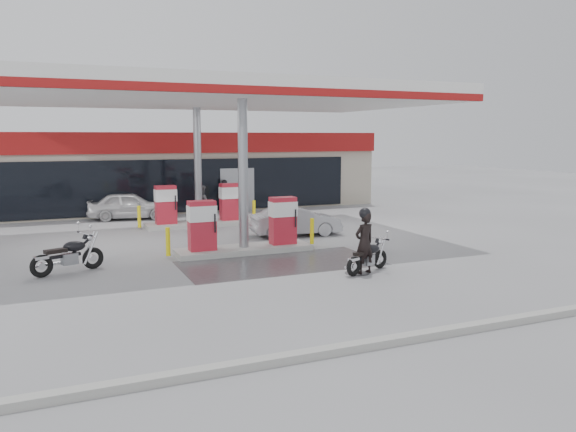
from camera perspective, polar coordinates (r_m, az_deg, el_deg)
name	(u,v)px	position (r m, az deg, el deg)	size (l,w,h in m)	color
ground	(265,265)	(16.86, -2.32, -4.97)	(90.00, 90.00, 0.00)	gray
wet_patch	(281,263)	(17.04, -0.74, -4.82)	(6.00, 3.00, 0.00)	#4C4C4F
drain_cover	(357,273)	(15.94, 7.05, -5.78)	(0.70, 0.70, 0.01)	#38383A
kerb	(399,340)	(10.85, 11.25, -12.21)	(28.00, 0.25, 0.15)	gray
store_building	(163,169)	(31.88, -12.59, 4.67)	(22.00, 8.22, 4.00)	#BCB19D
canopy	(216,96)	(21.22, -7.31, 11.98)	(16.00, 10.02, 5.51)	silver
pump_island_near	(244,231)	(18.57, -4.52, -1.54)	(5.14, 1.30, 1.78)	#9E9E99
pump_island_far	(199,209)	(24.27, -9.05, 0.66)	(5.14, 1.30, 1.78)	#9E9E99
main_motorcycle	(368,258)	(16.04, 8.13, -4.20)	(1.73, 0.92, 0.94)	black
biker_main	(364,243)	(15.79, 7.77, -2.69)	(0.64, 0.42, 1.75)	black
parked_motorcycle	(69,256)	(16.92, -21.36, -3.83)	(2.01, 1.02, 1.08)	black
sedan_white	(129,206)	(26.96, -15.82, 1.02)	(1.49, 3.72, 1.27)	silver
attendant	(202,204)	(25.32, -8.73, 1.26)	(0.81, 0.63, 1.67)	#58585D
hatchback_silver	(296,221)	(21.64, 0.81, -0.51)	(1.20, 3.45, 1.14)	#96989E
parked_car_left	(46,205)	(29.54, -23.39, 1.05)	(1.47, 3.60, 1.05)	navy
biker_walking	(225,197)	(28.22, -6.46, 1.91)	(0.93, 0.39, 1.58)	black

